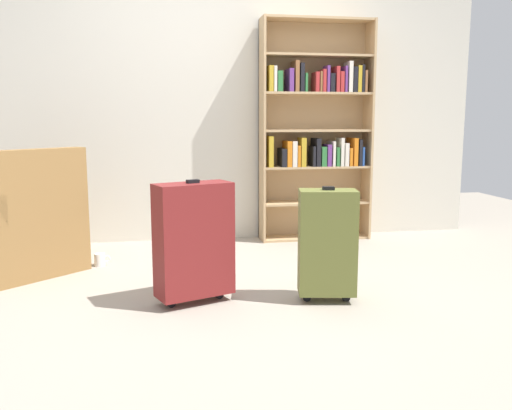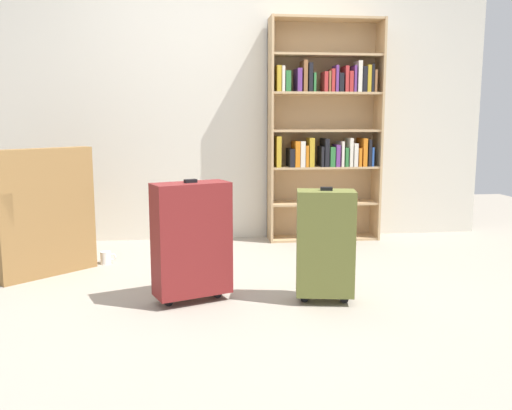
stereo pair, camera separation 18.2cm
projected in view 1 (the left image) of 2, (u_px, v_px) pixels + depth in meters
name	position (u px, v px, depth m)	size (l,w,h in m)	color
ground_plane	(255.00, 292.00, 3.52)	(8.25, 8.25, 0.00)	#9E9384
back_wall	(224.00, 96.00, 4.95)	(4.71, 0.10, 2.60)	beige
bookshelf	(315.00, 127.00, 4.95)	(1.01, 0.27, 1.97)	tan
armchair	(23.00, 229.00, 3.93)	(0.99, 0.99, 0.90)	olive
mug	(100.00, 260.00, 4.13)	(0.12, 0.08, 0.10)	white
suitcase_dark_red	(194.00, 240.00, 3.26)	(0.50, 0.35, 0.75)	maroon
suitcase_olive	(327.00, 242.00, 3.29)	(0.37, 0.25, 0.70)	brown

